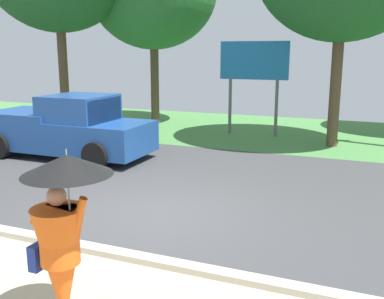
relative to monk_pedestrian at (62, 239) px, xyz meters
name	(u,v)px	position (x,y,z in m)	size (l,w,h in m)	color
ground_plane	(208,176)	(-0.76, 6.72, -1.14)	(40.00, 22.00, 0.20)	#424244
monk_pedestrian	(62,239)	(0.00, 0.00, 0.00)	(1.06, 0.98, 2.13)	#E55B19
pickup_truck	(67,128)	(-5.40, 7.05, -0.22)	(5.20, 2.28, 1.88)	#1E478C
roadside_billboard	(254,67)	(-1.16, 12.67, 1.46)	(2.60, 0.12, 3.50)	slate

